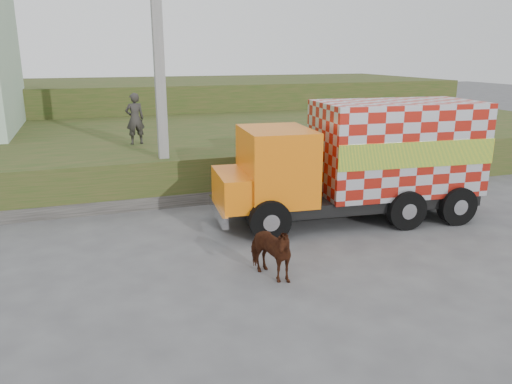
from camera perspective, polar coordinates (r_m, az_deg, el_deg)
name	(u,v)px	position (r m, az deg, el deg)	size (l,w,h in m)	color
ground	(236,250)	(12.51, -2.26, -6.59)	(120.00, 120.00, 0.00)	#474749
embankment	(168,149)	(21.72, -10.01, 4.84)	(40.00, 12.00, 1.50)	#284316
embankment_far	(137,105)	(33.41, -13.49, 9.66)	(40.00, 12.00, 3.00)	#284316
retaining_strip	(136,203)	(16.00, -13.57, -1.25)	(16.00, 0.50, 0.40)	#595651
utility_pole	(160,75)	(15.88, -10.95, 13.00)	(1.20, 0.30, 8.00)	gray
cargo_truck	(363,160)	(14.66, 12.10, 3.58)	(7.82, 3.24, 3.40)	black
cow	(269,251)	(10.78, 1.45, -6.76)	(0.67, 1.47, 1.24)	black
pedestrian	(135,119)	(18.75, -13.67, 8.13)	(0.67, 0.44, 1.85)	#2F2C2A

